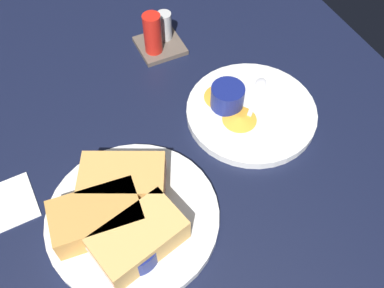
% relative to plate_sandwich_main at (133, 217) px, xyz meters
% --- Properties ---
extents(ground_plane, '(1.10, 1.10, 0.03)m').
position_rel_plate_sandwich_main_xyz_m(ground_plane, '(0.04, 0.12, -0.02)').
color(ground_plane, black).
extents(plate_sandwich_main, '(0.27, 0.27, 0.02)m').
position_rel_plate_sandwich_main_xyz_m(plate_sandwich_main, '(0.00, 0.00, 0.00)').
color(plate_sandwich_main, silver).
rests_on(plate_sandwich_main, ground_plane).
extents(sandwich_half_near, '(0.15, 0.12, 0.05)m').
position_rel_plate_sandwich_main_xyz_m(sandwich_half_near, '(0.01, 0.05, 0.03)').
color(sandwich_half_near, tan).
rests_on(sandwich_half_near, plate_sandwich_main).
extents(sandwich_half_far, '(0.14, 0.09, 0.05)m').
position_rel_plate_sandwich_main_xyz_m(sandwich_half_far, '(-0.05, 0.01, 0.03)').
color(sandwich_half_far, '#C68C42').
rests_on(sandwich_half_far, plate_sandwich_main).
extents(sandwich_half_extra, '(0.15, 0.11, 0.05)m').
position_rel_plate_sandwich_main_xyz_m(sandwich_half_extra, '(-0.01, -0.05, 0.03)').
color(sandwich_half_extra, tan).
rests_on(sandwich_half_extra, plate_sandwich_main).
extents(ramekin_dark_sauce, '(0.07, 0.07, 0.04)m').
position_rel_plate_sandwich_main_xyz_m(ramekin_dark_sauce, '(-0.02, -0.06, 0.03)').
color(ramekin_dark_sauce, navy).
rests_on(ramekin_dark_sauce, plate_sandwich_main).
extents(spoon_by_dark_ramekin, '(0.06, 0.09, 0.01)m').
position_rel_plate_sandwich_main_xyz_m(spoon_by_dark_ramekin, '(0.01, -0.01, 0.01)').
color(spoon_by_dark_ramekin, silver).
rests_on(spoon_by_dark_ramekin, plate_sandwich_main).
extents(plate_chips_companion, '(0.24, 0.24, 0.02)m').
position_rel_plate_sandwich_main_xyz_m(plate_chips_companion, '(0.27, 0.11, 0.00)').
color(plate_chips_companion, silver).
rests_on(plate_chips_companion, ground_plane).
extents(ramekin_light_gravy, '(0.06, 0.06, 0.04)m').
position_rel_plate_sandwich_main_xyz_m(ramekin_light_gravy, '(0.24, 0.14, 0.03)').
color(ramekin_light_gravy, navy).
rests_on(ramekin_light_gravy, plate_chips_companion).
extents(spoon_by_gravy_ramekin, '(0.08, 0.08, 0.01)m').
position_rel_plate_sandwich_main_xyz_m(spoon_by_gravy_ramekin, '(0.31, 0.14, 0.01)').
color(spoon_by_gravy_ramekin, silver).
rests_on(spoon_by_gravy_ramekin, plate_chips_companion).
extents(plantain_chip_scatter, '(0.09, 0.14, 0.01)m').
position_rel_plate_sandwich_main_xyz_m(plantain_chip_scatter, '(0.24, 0.13, 0.01)').
color(plantain_chip_scatter, gold).
rests_on(plantain_chip_scatter, plate_chips_companion).
extents(condiment_caddy, '(0.09, 0.09, 0.10)m').
position_rel_plate_sandwich_main_xyz_m(condiment_caddy, '(0.19, 0.34, 0.03)').
color(condiment_caddy, brown).
rests_on(condiment_caddy, ground_plane).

